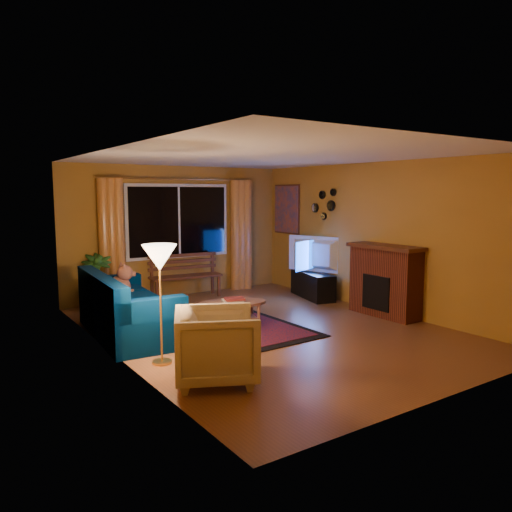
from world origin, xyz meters
TOP-DOWN VIEW (x-y plane):
  - floor at (0.00, 0.00)m, footprint 4.50×6.00m
  - ceiling at (0.00, 0.00)m, footprint 4.50×6.00m
  - wall_back at (0.00, 3.01)m, footprint 4.50×0.02m
  - wall_left at (-2.26, 0.00)m, footprint 0.02×6.00m
  - wall_right at (2.26, 0.00)m, footprint 0.02×6.00m
  - window at (0.00, 2.94)m, footprint 2.00×0.02m
  - curtain_rod at (0.00, 2.90)m, footprint 3.20×0.03m
  - curtain_left at (-1.35, 2.88)m, footprint 0.36×0.36m
  - curtain_right at (1.35, 2.88)m, footprint 0.36×0.36m
  - bench at (-0.01, 2.68)m, footprint 1.40×0.54m
  - potted_plant at (-1.68, 2.75)m, footprint 0.68×0.68m
  - sofa at (-1.79, 0.84)m, footprint 1.08×2.23m
  - dog at (-1.74, 1.33)m, footprint 0.43×0.53m
  - armchair at (-1.63, -1.37)m, footprint 1.07×1.09m
  - floor_lamp at (-1.89, -0.52)m, footprint 0.25×0.25m
  - rug at (-0.39, 0.52)m, footprint 1.80×2.77m
  - coffee_table at (-0.35, 0.42)m, footprint 1.30×1.30m
  - tv_console at (2.00, 1.33)m, footprint 0.68×1.24m
  - television at (2.00, 1.33)m, footprint 0.55×1.16m
  - fireplace at (2.05, -0.40)m, footprint 0.40×1.20m
  - mirror_cluster at (2.21, 1.30)m, footprint 0.06×0.60m
  - painting at (2.22, 2.45)m, footprint 0.04×0.76m

SIDE VIEW (x-z plane):
  - floor at x=0.00m, z-range -0.02..0.00m
  - rug at x=-0.39m, z-range 0.00..0.02m
  - coffee_table at x=-0.35m, z-range 0.00..0.38m
  - bench at x=-0.01m, z-range 0.00..0.41m
  - tv_console at x=2.00m, z-range 0.00..0.49m
  - armchair at x=-1.63m, z-range 0.00..0.86m
  - sofa at x=-1.79m, z-range 0.00..0.88m
  - potted_plant at x=-1.68m, z-range 0.00..0.95m
  - fireplace at x=2.05m, z-range 0.00..1.10m
  - dog at x=-1.74m, z-range 0.43..0.95m
  - floor_lamp at x=-1.89m, z-range 0.00..1.39m
  - television at x=2.00m, z-range 0.49..1.17m
  - curtain_left at x=-1.35m, z-range 0.00..2.24m
  - curtain_right at x=1.35m, z-range 0.00..2.24m
  - wall_back at x=0.00m, z-range 0.00..2.50m
  - wall_left at x=-2.26m, z-range 0.00..2.50m
  - wall_right at x=2.26m, z-range 0.00..2.50m
  - window at x=0.00m, z-range 0.80..2.10m
  - painting at x=2.22m, z-range 1.17..2.13m
  - mirror_cluster at x=2.21m, z-range 1.52..2.08m
  - curtain_rod at x=0.00m, z-range 2.23..2.27m
  - ceiling at x=0.00m, z-range 2.50..2.52m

